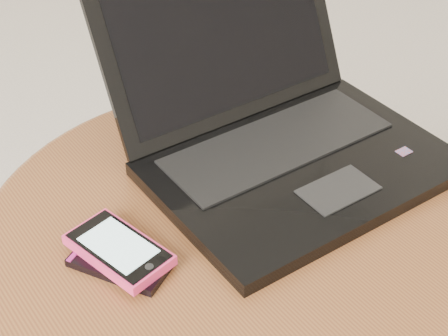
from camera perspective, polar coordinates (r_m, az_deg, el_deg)
table at (r=0.87m, az=1.86°, el=-9.85°), size 0.63×0.63×0.50m
laptop at (r=0.88m, az=4.44°, el=3.18°), size 0.36×0.35×0.22m
phone_black at (r=0.76m, az=-8.43°, el=-7.57°), size 0.10×0.12×0.01m
phone_pink at (r=0.75m, az=-8.59°, el=-6.59°), size 0.09×0.13×0.01m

